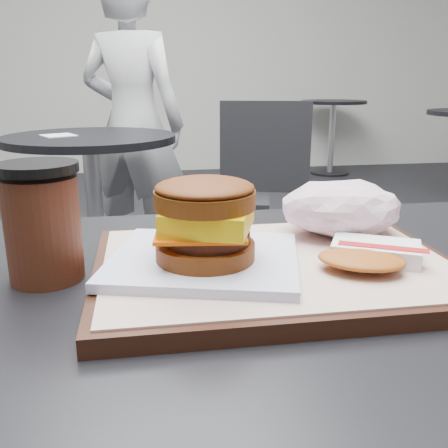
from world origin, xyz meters
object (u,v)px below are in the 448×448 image
hash_brown (369,255)px  coffee_cup (43,224)px  serving_tray (274,268)px  breakfast_sandwich (205,230)px  patron (133,124)px  neighbor_chair (238,186)px  neighbor_table (93,183)px  customer_table (277,434)px  crumpled_wrapper (341,208)px

hash_brown → coffee_cup: 0.34m
serving_tray → breakfast_sandwich: size_ratio=1.67×
patron → breakfast_sandwich: bearing=117.5°
serving_tray → neighbor_chair: size_ratio=0.43×
neighbor_table → neighbor_chair: bearing=3.6°
customer_table → patron: (-0.18, 2.18, 0.16)m
customer_table → coffee_cup: size_ratio=6.42×
patron → neighbor_table: bearing=97.0°
coffee_cup → neighbor_table: 1.62m
coffee_cup → neighbor_table: coffee_cup is taller
neighbor_table → patron: size_ratio=0.50×
crumpled_wrapper → patron: 2.10m
breakfast_sandwich → coffee_cup: size_ratio=1.83×
serving_tray → breakfast_sandwich: bearing=-172.1°
breakfast_sandwich → patron: 2.17m
customer_table → neighbor_chair: (0.27, 1.69, -0.07)m
crumpled_wrapper → neighbor_table: size_ratio=0.20×
serving_tray → neighbor_chair: bearing=80.5°
customer_table → neighbor_table: bearing=102.0°
customer_table → patron: 2.19m
neighbor_table → neighbor_chair: (0.62, 0.04, -0.04)m
serving_tray → neighbor_table: serving_tray is taller
neighbor_table → patron: bearing=72.3°
coffee_cup → neighbor_chair: coffee_cup is taller
crumpled_wrapper → coffee_cup: bearing=-173.1°
patron → crumpled_wrapper: bearing=122.5°
neighbor_chair → customer_table: bearing=-99.2°
crumpled_wrapper → hash_brown: bearing=-95.5°
breakfast_sandwich → neighbor_table: bearing=99.4°
neighbor_chair → neighbor_table: bearing=-176.4°
crumpled_wrapper → neighbor_table: (-0.45, 1.55, -0.27)m
customer_table → serving_tray: (-0.00, 0.02, 0.20)m
serving_tray → hash_brown: bearing=-18.1°
neighbor_table → serving_tray: bearing=-78.0°
serving_tray → hash_brown: hash_brown is taller
breakfast_sandwich → hash_brown: 0.17m
neighbor_chair → patron: bearing=133.0°
hash_brown → patron: size_ratio=0.09×
serving_tray → neighbor_chair: 1.71m
serving_tray → patron: size_ratio=0.25×
serving_tray → neighbor_table: 1.68m
coffee_cup → neighbor_chair: size_ratio=0.14×
breakfast_sandwich → coffee_cup: bearing=165.2°
coffee_cup → neighbor_chair: bearing=72.4°
breakfast_sandwich → neighbor_chair: size_ratio=0.26×
breakfast_sandwich → neighbor_chair: bearing=78.1°
crumpled_wrapper → neighbor_table: crumpled_wrapper is taller
crumpled_wrapper → neighbor_table: bearing=106.1°
customer_table → breakfast_sandwich: size_ratio=3.51×
serving_tray → crumpled_wrapper: (0.10, 0.07, 0.04)m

